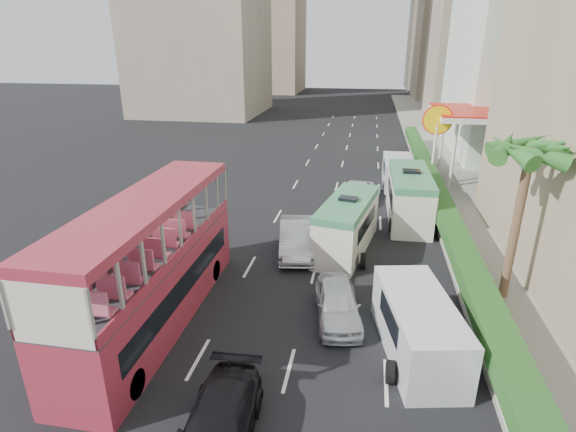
% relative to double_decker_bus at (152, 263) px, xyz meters
% --- Properties ---
extents(ground_plane, '(200.00, 200.00, 0.00)m').
position_rel_double_decker_bus_xyz_m(ground_plane, '(6.00, 0.00, -2.53)').
color(ground_plane, black).
rests_on(ground_plane, ground).
extents(double_decker_bus, '(2.50, 11.00, 5.06)m').
position_rel_double_decker_bus_xyz_m(double_decker_bus, '(0.00, 0.00, 0.00)').
color(double_decker_bus, '#A4293B').
rests_on(double_decker_bus, ground).
extents(car_silver_lane_a, '(2.49, 5.12, 1.62)m').
position_rel_double_decker_bus_xyz_m(car_silver_lane_a, '(4.39, 7.12, -2.53)').
color(car_silver_lane_a, silver).
rests_on(car_silver_lane_a, ground).
extents(car_silver_lane_b, '(2.35, 4.35, 1.41)m').
position_rel_double_decker_bus_xyz_m(car_silver_lane_b, '(6.96, 1.34, -2.53)').
color(car_silver_lane_b, silver).
rests_on(car_silver_lane_b, ground).
extents(van_asset, '(2.20, 4.32, 1.17)m').
position_rel_double_decker_bus_xyz_m(van_asset, '(7.34, 16.14, -2.53)').
color(van_asset, silver).
rests_on(van_asset, ground).
extents(minibus_near, '(3.22, 6.47, 2.74)m').
position_rel_double_decker_bus_xyz_m(minibus_near, '(6.94, 7.94, -1.16)').
color(minibus_near, silver).
rests_on(minibus_near, ground).
extents(minibus_far, '(2.38, 6.82, 3.01)m').
position_rel_double_decker_bus_xyz_m(minibus_far, '(10.42, 12.91, -1.03)').
color(minibus_far, silver).
rests_on(minibus_far, ground).
extents(panel_van_near, '(3.09, 5.54, 2.09)m').
position_rel_double_decker_bus_xyz_m(panel_van_near, '(9.84, -0.27, -1.48)').
color(panel_van_near, silver).
rests_on(panel_van_near, ground).
extents(panel_van_far, '(2.17, 5.24, 2.08)m').
position_rel_double_decker_bus_xyz_m(panel_van_far, '(10.13, 20.16, -1.49)').
color(panel_van_far, silver).
rests_on(panel_van_far, ground).
extents(sidewalk, '(6.00, 120.00, 0.18)m').
position_rel_double_decker_bus_xyz_m(sidewalk, '(15.00, 25.00, -2.44)').
color(sidewalk, '#99968C').
rests_on(sidewalk, ground).
extents(kerb_wall, '(0.30, 44.00, 1.00)m').
position_rel_double_decker_bus_xyz_m(kerb_wall, '(12.20, 14.00, -1.85)').
color(kerb_wall, silver).
rests_on(kerb_wall, sidewalk).
extents(hedge, '(1.10, 44.00, 0.70)m').
position_rel_double_decker_bus_xyz_m(hedge, '(12.20, 14.00, -1.00)').
color(hedge, '#2D6626').
rests_on(hedge, kerb_wall).
extents(palm_tree, '(0.36, 0.36, 6.40)m').
position_rel_double_decker_bus_xyz_m(palm_tree, '(13.80, 4.00, 0.85)').
color(palm_tree, brown).
rests_on(palm_tree, sidewalk).
extents(shell_station, '(6.50, 8.00, 5.50)m').
position_rel_double_decker_bus_xyz_m(shell_station, '(16.00, 23.00, 0.22)').
color(shell_station, silver).
rests_on(shell_station, ground).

